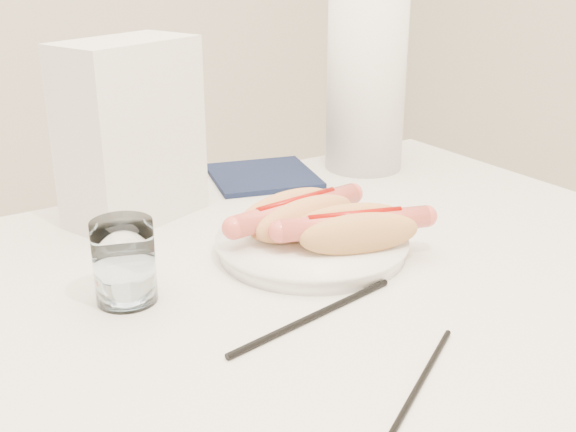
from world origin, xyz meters
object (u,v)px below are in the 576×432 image
plate (312,247)px  hotdog_left (297,216)px  table (263,327)px  hotdog_right (355,230)px  paper_towel_roll (366,83)px  water_glass (124,262)px  napkin_box (131,132)px

plate → hotdog_left: hotdog_left is taller
table → hotdog_right: hotdog_right is taller
hotdog_left → hotdog_right: (0.04, -0.08, -0.00)m
hotdog_right → paper_towel_roll: bearing=67.5°
hotdog_right → plate: bearing=137.7°
hotdog_right → water_glass: 0.29m
table → hotdog_right: (0.13, -0.01, 0.10)m
plate → paper_towel_roll: 0.42m
hotdog_right → water_glass: (-0.28, 0.06, 0.00)m
table → hotdog_left: size_ratio=5.91×
hotdog_right → napkin_box: bearing=137.4°
hotdog_left → napkin_box: (-0.14, 0.22, 0.08)m
plate → water_glass: bearing=178.1°
napkin_box → paper_towel_roll: bearing=-19.2°
plate → hotdog_left: bearing=102.5°
paper_towel_roll → hotdog_right: bearing=-130.3°
table → napkin_box: bearing=98.4°
plate → water_glass: size_ratio=2.51×
plate → napkin_box: size_ratio=0.94×
plate → paper_towel_roll: bearing=41.6°
table → water_glass: bearing=162.5°
plate → hotdog_left: size_ratio=1.19×
water_glass → hotdog_left: bearing=4.3°
hotdog_left → paper_towel_roll: (0.30, 0.24, 0.11)m
hotdog_left → hotdog_right: hotdog_left is taller
hotdog_right → hotdog_left: bearing=132.2°
water_glass → napkin_box: size_ratio=0.37×
hotdog_left → water_glass: size_ratio=2.11×
hotdog_left → water_glass: (-0.24, -0.02, 0.00)m
plate → paper_towel_roll: paper_towel_roll is taller
table → water_glass: (-0.15, 0.05, 0.11)m
table → water_glass: water_glass is taller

